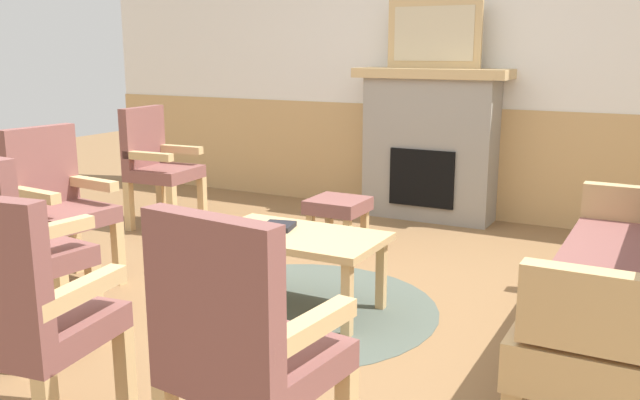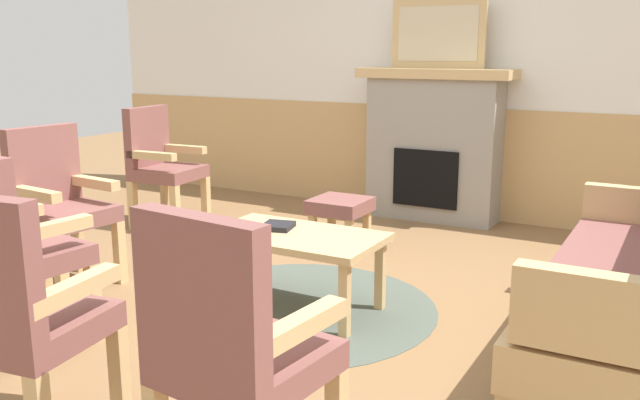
{
  "view_description": "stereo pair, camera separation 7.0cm",
  "coord_description": "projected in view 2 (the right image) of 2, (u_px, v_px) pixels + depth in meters",
  "views": [
    {
      "loc": [
        1.88,
        -3.18,
        1.44
      ],
      "look_at": [
        0.0,
        0.35,
        0.55
      ],
      "focal_mm": 38.29,
      "sensor_mm": 36.0,
      "label": 1
    },
    {
      "loc": [
        1.94,
        -3.15,
        1.44
      ],
      "look_at": [
        0.0,
        0.35,
        0.55
      ],
      "focal_mm": 38.29,
      "sensor_mm": 36.0,
      "label": 2
    }
  ],
  "objects": [
    {
      "name": "armchair_front_left",
      "position": [
        14.0,
        311.0,
        2.4
      ],
      "size": [
        0.54,
        0.54,
        0.98
      ],
      "color": "tan",
      "rests_on": "ground_plane"
    },
    {
      "name": "footstool",
      "position": [
        340.0,
        209.0,
        5.03
      ],
      "size": [
        0.4,
        0.4,
        0.36
      ],
      "color": "tan",
      "rests_on": "ground_plane"
    },
    {
      "name": "coffee_table",
      "position": [
        296.0,
        243.0,
        3.79
      ],
      "size": [
        0.96,
        0.56,
        0.44
      ],
      "color": "tan",
      "rests_on": "ground_plane"
    },
    {
      "name": "couch",
      "position": [
        634.0,
        282.0,
        3.12
      ],
      "size": [
        0.7,
        1.8,
        0.98
      ],
      "color": "tan",
      "rests_on": "ground_plane"
    },
    {
      "name": "armchair_corner_left",
      "position": [
        11.0,
        243.0,
        3.24
      ],
      "size": [
        0.53,
        0.53,
        0.98
      ],
      "color": "tan",
      "rests_on": "ground_plane"
    },
    {
      "name": "book_on_table",
      "position": [
        278.0,
        226.0,
        3.87
      ],
      "size": [
        0.2,
        0.21,
        0.03
      ],
      "primitive_type": "cube",
      "rotation": [
        0.0,
        0.0,
        0.23
      ],
      "color": "black",
      "rests_on": "coffee_table"
    },
    {
      "name": "armchair_by_window_left",
      "position": [
        58.0,
        199.0,
        4.17
      ],
      "size": [
        0.52,
        0.52,
        0.98
      ],
      "color": "tan",
      "rests_on": "ground_plane"
    },
    {
      "name": "round_rug",
      "position": [
        296.0,
        307.0,
        3.87
      ],
      "size": [
        1.6,
        1.6,
        0.01
      ],
      "primitive_type": "cylinder",
      "color": "#4C564C",
      "rests_on": "ground_plane"
    },
    {
      "name": "wall_back",
      "position": [
        447.0,
        64.0,
        5.85
      ],
      "size": [
        7.2,
        0.14,
        2.7
      ],
      "color": "white",
      "rests_on": "ground_plane"
    },
    {
      "name": "ground_plane",
      "position": [
        291.0,
        305.0,
        3.92
      ],
      "size": [
        14.0,
        14.0,
        0.0
      ],
      "primitive_type": "plane",
      "color": "olive"
    },
    {
      "name": "armchair_front_center",
      "position": [
        231.0,
        344.0,
        2.13
      ],
      "size": [
        0.53,
        0.53,
        0.98
      ],
      "color": "tan",
      "rests_on": "ground_plane"
    },
    {
      "name": "armchair_near_fireplace",
      "position": [
        161.0,
        161.0,
        5.57
      ],
      "size": [
        0.51,
        0.51,
        0.98
      ],
      "color": "tan",
      "rests_on": "ground_plane"
    },
    {
      "name": "framed_picture",
      "position": [
        438.0,
        34.0,
        5.59
      ],
      "size": [
        0.8,
        0.04,
        0.56
      ],
      "color": "tan",
      "rests_on": "fireplace"
    },
    {
      "name": "fireplace",
      "position": [
        434.0,
        143.0,
        5.78
      ],
      "size": [
        1.3,
        0.44,
        1.28
      ],
      "color": "gray",
      "rests_on": "ground_plane"
    }
  ]
}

